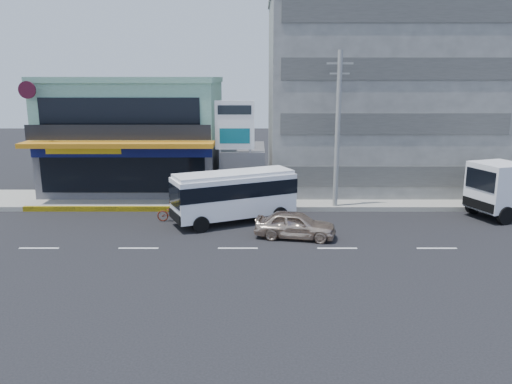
{
  "coord_description": "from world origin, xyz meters",
  "views": [
    {
      "loc": [
        0.94,
        -23.75,
        8.39
      ],
      "look_at": [
        0.91,
        3.05,
        2.2
      ],
      "focal_mm": 35.0,
      "sensor_mm": 36.0,
      "label": 1
    }
  ],
  "objects_px": {
    "minibus": "(234,192)",
    "sedan": "(295,225)",
    "billboard": "(235,131)",
    "shop_building": "(139,137)",
    "satellite_dish": "(243,147)",
    "motorcycle_rider": "(173,208)",
    "utility_pole_near": "(338,130)",
    "concrete_building": "(375,96)"
  },
  "relations": [
    {
      "from": "minibus",
      "to": "satellite_dish",
      "type": "bearing_deg",
      "value": 86.61
    },
    {
      "from": "sedan",
      "to": "motorcycle_rider",
      "type": "distance_m",
      "value": 7.67
    },
    {
      "from": "shop_building",
      "to": "motorcycle_rider",
      "type": "relative_size",
      "value": 4.97
    },
    {
      "from": "concrete_building",
      "to": "utility_pole_near",
      "type": "xyz_separation_m",
      "value": [
        -4.0,
        -7.6,
        -1.85
      ]
    },
    {
      "from": "satellite_dish",
      "to": "sedan",
      "type": "distance_m",
      "value": 10.17
    },
    {
      "from": "minibus",
      "to": "sedan",
      "type": "bearing_deg",
      "value": -41.39
    },
    {
      "from": "billboard",
      "to": "shop_building",
      "type": "bearing_deg",
      "value": 147.68
    },
    {
      "from": "minibus",
      "to": "concrete_building",
      "type": "bearing_deg",
      "value": 44.85
    },
    {
      "from": "sedan",
      "to": "motorcycle_rider",
      "type": "height_order",
      "value": "motorcycle_rider"
    },
    {
      "from": "minibus",
      "to": "sedan",
      "type": "xyz_separation_m",
      "value": [
        3.37,
        -2.97,
        -1.07
      ]
    },
    {
      "from": "concrete_building",
      "to": "satellite_dish",
      "type": "xyz_separation_m",
      "value": [
        -10.0,
        -4.0,
        -3.42
      ]
    },
    {
      "from": "utility_pole_near",
      "to": "billboard",
      "type": "bearing_deg",
      "value": 164.52
    },
    {
      "from": "utility_pole_near",
      "to": "motorcycle_rider",
      "type": "distance_m",
      "value": 11.19
    },
    {
      "from": "concrete_building",
      "to": "satellite_dish",
      "type": "bearing_deg",
      "value": -158.2
    },
    {
      "from": "minibus",
      "to": "sedan",
      "type": "height_order",
      "value": "minibus"
    },
    {
      "from": "shop_building",
      "to": "motorcycle_rider",
      "type": "xyz_separation_m",
      "value": [
        4.0,
        -9.1,
        -3.17
      ]
    },
    {
      "from": "concrete_building",
      "to": "satellite_dish",
      "type": "height_order",
      "value": "concrete_building"
    },
    {
      "from": "satellite_dish",
      "to": "sedan",
      "type": "height_order",
      "value": "satellite_dish"
    },
    {
      "from": "billboard",
      "to": "minibus",
      "type": "relative_size",
      "value": 0.92
    },
    {
      "from": "utility_pole_near",
      "to": "motorcycle_rider",
      "type": "height_order",
      "value": "utility_pole_near"
    },
    {
      "from": "billboard",
      "to": "sedan",
      "type": "bearing_deg",
      "value": -64.97
    },
    {
      "from": "billboard",
      "to": "concrete_building",
      "type": "bearing_deg",
      "value": 28.92
    },
    {
      "from": "concrete_building",
      "to": "motorcycle_rider",
      "type": "distance_m",
      "value": 18.37
    },
    {
      "from": "concrete_building",
      "to": "motorcycle_rider",
      "type": "relative_size",
      "value": 6.41
    },
    {
      "from": "utility_pole_near",
      "to": "shop_building",
      "type": "bearing_deg",
      "value": 154.94
    },
    {
      "from": "shop_building",
      "to": "satellite_dish",
      "type": "xyz_separation_m",
      "value": [
        8.0,
        -2.95,
        -0.42
      ]
    },
    {
      "from": "shop_building",
      "to": "minibus",
      "type": "height_order",
      "value": "shop_building"
    },
    {
      "from": "billboard",
      "to": "utility_pole_near",
      "type": "height_order",
      "value": "utility_pole_near"
    },
    {
      "from": "satellite_dish",
      "to": "motorcycle_rider",
      "type": "relative_size",
      "value": 0.6
    },
    {
      "from": "billboard",
      "to": "utility_pole_near",
      "type": "relative_size",
      "value": 0.69
    },
    {
      "from": "shop_building",
      "to": "sedan",
      "type": "distance_m",
      "value": 16.78
    },
    {
      "from": "shop_building",
      "to": "concrete_building",
      "type": "xyz_separation_m",
      "value": [
        18.0,
        1.05,
        3.0
      ]
    },
    {
      "from": "satellite_dish",
      "to": "minibus",
      "type": "xyz_separation_m",
      "value": [
        -0.37,
        -6.32,
        -1.78
      ]
    },
    {
      "from": "concrete_building",
      "to": "sedan",
      "type": "height_order",
      "value": "concrete_building"
    },
    {
      "from": "sedan",
      "to": "satellite_dish",
      "type": "bearing_deg",
      "value": 28.58
    },
    {
      "from": "sedan",
      "to": "motorcycle_rider",
      "type": "bearing_deg",
      "value": 76.54
    },
    {
      "from": "billboard",
      "to": "motorcycle_rider",
      "type": "bearing_deg",
      "value": -128.78
    },
    {
      "from": "concrete_building",
      "to": "billboard",
      "type": "height_order",
      "value": "concrete_building"
    },
    {
      "from": "shop_building",
      "to": "motorcycle_rider",
      "type": "bearing_deg",
      "value": -66.28
    },
    {
      "from": "minibus",
      "to": "shop_building",
      "type": "bearing_deg",
      "value": 129.45
    },
    {
      "from": "shop_building",
      "to": "concrete_building",
      "type": "bearing_deg",
      "value": 3.35
    },
    {
      "from": "concrete_building",
      "to": "minibus",
      "type": "xyz_separation_m",
      "value": [
        -10.37,
        -10.32,
        -5.2
      ]
    }
  ]
}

